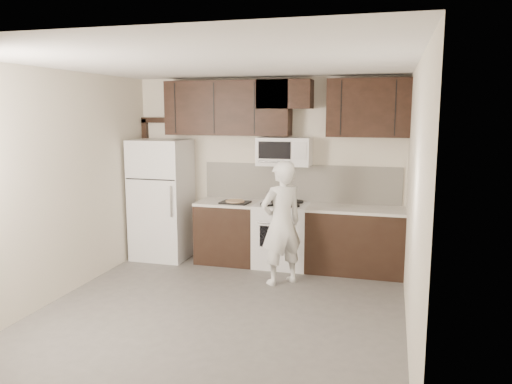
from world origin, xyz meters
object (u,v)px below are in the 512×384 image
at_px(refrigerator, 162,199).
at_px(person, 281,223).
at_px(microwave, 284,151).
at_px(stove, 282,235).

relative_size(refrigerator, person, 1.12).
height_order(microwave, person, microwave).
xyz_separation_m(microwave, person, (0.15, -0.86, -0.85)).
bearing_deg(refrigerator, stove, 1.51).
relative_size(microwave, refrigerator, 0.42).
bearing_deg(stove, person, -78.26).
bearing_deg(person, refrigerator, -62.04).
xyz_separation_m(stove, microwave, (-0.00, 0.12, 1.19)).
bearing_deg(microwave, stove, -89.90).
distance_m(stove, refrigerator, 1.90).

